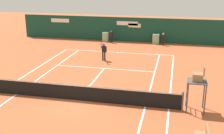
{
  "coord_description": "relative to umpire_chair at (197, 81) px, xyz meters",
  "views": [
    {
      "loc": [
        5.46,
        -14.84,
        6.93
      ],
      "look_at": [
        1.08,
        4.4,
        0.8
      ],
      "focal_mm": 46.27,
      "sensor_mm": 36.0,
      "label": 1
    }
  ],
  "objects": [
    {
      "name": "tennis_ball_mid_court",
      "position": [
        -9.99,
        3.41,
        -1.68
      ],
      "size": [
        0.07,
        0.07,
        0.07
      ],
      "primitive_type": "sphere",
      "color": "#CCE033",
      "rests_on": "ground_plane"
    },
    {
      "name": "ball_kid_left_post",
      "position": [
        -2.61,
        15.63,
        -0.95
      ],
      "size": [
        0.44,
        0.21,
        1.32
      ],
      "rotation": [
        0.0,
        0.0,
        3.3
      ],
      "color": "black",
      "rests_on": "ground_plane"
    },
    {
      "name": "tennis_net",
      "position": [
        -6.69,
        -0.14,
        -1.2
      ],
      "size": [
        12.1,
        0.1,
        1.07
      ],
      "color": "#4C4C51",
      "rests_on": "ground_plane"
    },
    {
      "name": "umpire_chair",
      "position": [
        0.0,
        0.0,
        0.0
      ],
      "size": [
        1.0,
        1.0,
        2.52
      ],
      "rotation": [
        0.0,
        0.0,
        1.57
      ],
      "color": "#47474C",
      "rests_on": "ground_plane"
    },
    {
      "name": "ball_kid_centre_post",
      "position": [
        -8.3,
        15.63,
        -0.93
      ],
      "size": [
        0.45,
        0.22,
        1.36
      ],
      "rotation": [
        0.0,
        0.0,
        2.97
      ],
      "color": "black",
      "rests_on": "ground_plane"
    },
    {
      "name": "tennis_ball_near_service_line",
      "position": [
        -6.96,
        6.45,
        -1.68
      ],
      "size": [
        0.07,
        0.07,
        0.07
      ],
      "primitive_type": "sphere",
      "color": "#CCE033",
      "rests_on": "ground_plane"
    },
    {
      "name": "sponsor_back_wall",
      "position": [
        -6.66,
        16.83,
        -0.4
      ],
      "size": [
        25.0,
        1.02,
        2.7
      ],
      "color": "#144233",
      "rests_on": "ground_plane"
    },
    {
      "name": "ground_plane",
      "position": [
        -6.69,
        0.43,
        -1.71
      ],
      "size": [
        80.0,
        80.0,
        0.01
      ],
      "color": "#A8512D"
    },
    {
      "name": "player_on_baseline",
      "position": [
        -7.3,
        8.48,
        -0.81
      ],
      "size": [
        0.48,
        0.75,
        1.76
      ],
      "rotation": [
        0.0,
        0.0,
        3.43
      ],
      "color": "black",
      "rests_on": "ground_plane"
    }
  ]
}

